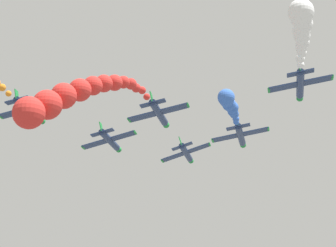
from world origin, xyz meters
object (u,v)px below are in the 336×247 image
at_px(airplane_right_inner, 240,135).
at_px(airplane_right_outer, 29,110).
at_px(airplane_left_inner, 110,140).
at_px(airplane_trailing, 300,84).
at_px(airplane_lead, 186,153).
at_px(airplane_left_outer, 159,113).

bearing_deg(airplane_right_inner, airplane_right_outer, -161.88).
height_order(airplane_left_inner, airplane_trailing, airplane_trailing).
distance_m(airplane_lead, airplane_left_inner, 16.41).
bearing_deg(airplane_left_outer, airplane_trailing, -0.56).
xyz_separation_m(airplane_lead, airplane_right_outer, (-21.79, -21.23, 2.28)).
distance_m(airplane_right_outer, airplane_trailing, 42.36).
xyz_separation_m(airplane_right_inner, airplane_trailing, (9.74, -10.83, 3.70)).
bearing_deg(airplane_left_outer, airplane_right_inner, 42.94).
distance_m(airplane_left_outer, airplane_trailing, 21.35).
xyz_separation_m(airplane_left_inner, airplane_trailing, (31.56, -9.21, 3.75)).
relative_size(airplane_lead, airplane_right_inner, 1.00).
relative_size(airplane_left_outer, airplane_right_outer, 1.00).
relative_size(airplane_lead, airplane_left_inner, 1.00).
distance_m(airplane_left_inner, airplane_right_outer, 14.39).
bearing_deg(airplane_right_inner, airplane_left_inner, -175.74).
height_order(airplane_left_inner, airplane_left_outer, airplane_left_outer).
relative_size(airplane_left_outer, airplane_trailing, 1.00).
bearing_deg(airplane_left_inner, airplane_trailing, -16.26).
relative_size(airplane_left_inner, airplane_trailing, 1.00).
distance_m(airplane_lead, airplane_trailing, 29.83).
relative_size(airplane_right_outer, airplane_trailing, 1.00).
height_order(airplane_lead, airplane_right_inner, airplane_lead).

